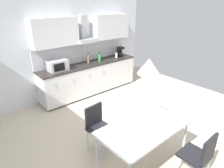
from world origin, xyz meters
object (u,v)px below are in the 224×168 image
bottle_white (116,55)px  chair_far_left (98,124)px  pendant_lamp (149,66)px  coffee_maker (120,51)px  bottle_green (100,58)px  bottle_brown (88,58)px  chair_near_right (200,154)px  microwave (58,65)px  dining_table (144,129)px

bottle_white → chair_far_left: 3.12m
bottle_white → pendant_lamp: pendant_lamp is taller
coffee_maker → bottle_green: (-0.85, -0.04, -0.04)m
coffee_maker → bottle_brown: size_ratio=0.95×
pendant_lamp → chair_far_left: bearing=113.6°
chair_near_right → coffee_maker: bearing=64.1°
microwave → bottle_white: 1.96m
dining_table → chair_far_left: chair_far_left is taller
chair_near_right → chair_far_left: bearing=113.4°
bottle_green → pendant_lamp: pendant_lamp is taller
coffee_maker → bottle_white: (-0.21, -0.08, -0.07)m
bottle_white → bottle_brown: (-0.99, 0.10, 0.05)m
dining_table → pendant_lamp: (-0.00, 0.00, 1.04)m
bottle_brown → chair_near_right: (-0.62, -3.76, -0.51)m
microwave → bottle_green: 1.32m
coffee_maker → pendant_lamp: size_ratio=0.94×
coffee_maker → bottle_white: 0.24m
dining_table → chair_near_right: 0.88m
dining_table → pendant_lamp: bearing=97.1°
pendant_lamp → chair_near_right: bearing=-66.8°
bottle_white → chair_far_left: size_ratio=0.22×
coffee_maker → chair_near_right: 4.18m
microwave → pendant_lamp: 2.99m
bottle_green → chair_far_left: bearing=-128.1°
chair_near_right → chair_far_left: 1.72m
dining_table → chair_near_right: (0.34, -0.79, -0.16)m
bottle_brown → pendant_lamp: pendant_lamp is taller
coffee_maker → chair_near_right: (-1.81, -3.73, -0.53)m
chair_far_left → bottle_white: bearing=42.2°
coffee_maker → dining_table: coffee_maker is taller
dining_table → coffee_maker: bearing=53.8°
bottle_brown → pendant_lamp: size_ratio=0.99×
bottle_green → microwave: bearing=179.3°
chair_near_right → bottle_brown: bearing=80.7°
microwave → dining_table: microwave is taller
bottle_white → dining_table: bottle_white is taller
bottle_brown → chair_near_right: bottle_brown is taller
bottle_green → chair_near_right: bottle_green is taller
dining_table → chair_far_left: 0.88m
microwave → pendant_lamp: (0.02, -2.91, 0.69)m
bottle_green → pendant_lamp: size_ratio=0.82×
coffee_maker → dining_table: bearing=-126.2°
bottle_brown → bottle_green: bearing=-11.6°
bottle_brown → pendant_lamp: bearing=-107.8°
chair_near_right → pendant_lamp: pendant_lamp is taller
microwave → chair_near_right: 3.76m
bottle_white → bottle_green: (-0.64, 0.03, 0.03)m
chair_near_right → dining_table: bearing=113.2°
microwave → chair_near_right: size_ratio=0.55×
coffee_maker → chair_near_right: size_ratio=0.34×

